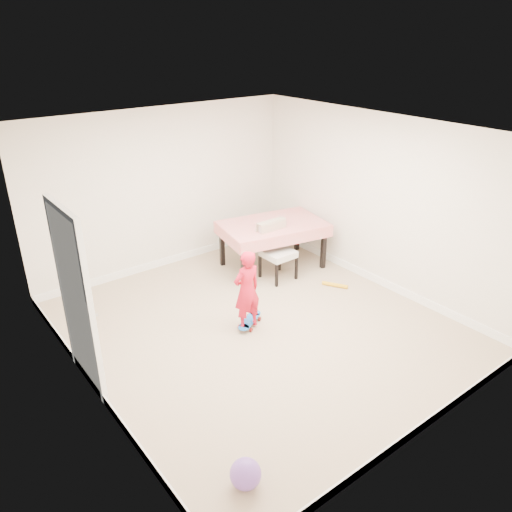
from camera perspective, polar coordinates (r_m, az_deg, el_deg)
ground at (r=6.79m, az=0.36°, el=-8.08°), size 5.00×5.00×0.00m
ceiling at (r=5.80m, az=0.43°, el=13.83°), size 4.50×5.00×0.04m
wall_back at (r=8.16m, az=-10.47°, el=7.40°), size 4.50×0.04×2.60m
wall_front at (r=4.70m, az=19.51°, el=-7.35°), size 4.50×0.04×2.60m
wall_left at (r=5.24m, az=-19.25°, el=-3.79°), size 0.04×5.00×2.60m
wall_right at (r=7.67m, az=13.73°, el=5.97°), size 0.04×5.00×2.60m
door at (r=5.63m, az=-19.82°, el=-5.04°), size 0.11×0.94×2.11m
baseboard_back at (r=8.61m, az=-9.87°, el=-0.47°), size 4.50×0.02×0.12m
baseboard_front at (r=5.43m, az=17.66°, el=-18.57°), size 4.50×0.02×0.12m
baseboard_left at (r=5.91m, az=-17.62°, el=-14.44°), size 0.02×5.00×0.12m
baseboard_right at (r=8.15m, az=12.90°, el=-2.29°), size 0.02×5.00×0.12m
dining_table at (r=8.26m, az=1.90°, el=1.27°), size 1.82×1.33×0.77m
dining_chair at (r=7.83m, az=2.58°, el=0.51°), size 0.51×0.59×0.93m
skateboard at (r=6.81m, az=-0.74°, el=-7.58°), size 0.56×0.43×0.08m
child at (r=6.47m, az=-1.06°, el=-4.20°), size 0.40×0.27×1.10m
balloon at (r=4.74m, az=-1.21°, el=-23.63°), size 0.28×0.28×0.28m
foam_toy at (r=7.85m, az=9.00°, el=-3.28°), size 0.26×0.37×0.06m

